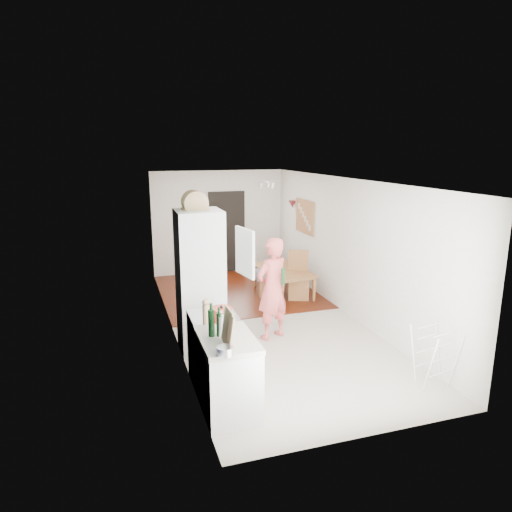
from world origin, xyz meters
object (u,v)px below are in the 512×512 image
person (272,280)px  dining_table (284,283)px  drying_rack (434,357)px  dining_chair (298,276)px  stool (266,288)px

person → dining_table: size_ratio=1.49×
dining_table → drying_rack: bearing=-178.5°
dining_chair → drying_rack: bearing=-65.6°
dining_table → stool: size_ratio=3.39×
person → drying_rack: (1.48, -2.09, -0.58)m
person → drying_rack: person is taller
dining_chair → stool: 0.73m
dining_table → stool: dining_table is taller
person → drying_rack: size_ratio=2.48×
stool → drying_rack: bearing=-77.8°
dining_chair → stool: dining_chair is taller
person → drying_rack: 2.63m
person → dining_table: bearing=-139.1°
drying_rack → stool: bearing=90.8°
person → stool: 2.24m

